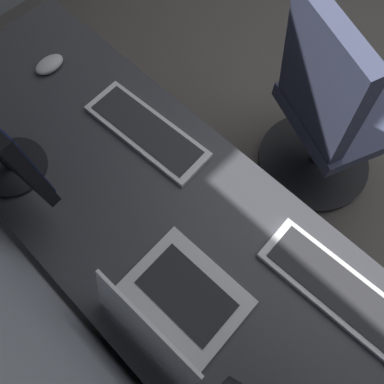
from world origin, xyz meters
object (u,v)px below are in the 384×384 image
at_px(drawer_pedestal, 206,298).
at_px(laptop_leftmost, 171,308).
at_px(keyboard_spare, 147,131).
at_px(keyboard_main, 337,288).
at_px(mouse_main, 49,64).
at_px(office_chair, 328,118).

bearing_deg(drawer_pedestal, laptop_leftmost, 82.18).
bearing_deg(keyboard_spare, keyboard_main, -178.52).
height_order(drawer_pedestal, keyboard_spare, keyboard_spare).
xyz_separation_m(drawer_pedestal, keyboard_spare, (0.46, -0.19, 0.39)).
bearing_deg(laptop_leftmost, mouse_main, -17.14).
relative_size(keyboard_main, office_chair, 0.44).
bearing_deg(keyboard_main, keyboard_spare, 1.48).
height_order(laptop_leftmost, keyboard_main, laptop_leftmost).
bearing_deg(keyboard_spare, office_chair, -116.38).
xyz_separation_m(drawer_pedestal, mouse_main, (0.88, -0.14, 0.40)).
bearing_deg(keyboard_main, office_chair, -59.32).
bearing_deg(mouse_main, laptop_leftmost, 162.86).
bearing_deg(drawer_pedestal, keyboard_main, -140.10).
bearing_deg(laptop_leftmost, keyboard_main, -128.44).
xyz_separation_m(keyboard_spare, office_chair, (-0.33, -0.66, -0.28)).
bearing_deg(keyboard_spare, drawer_pedestal, 157.29).
distance_m(drawer_pedestal, mouse_main, 0.98).
height_order(laptop_leftmost, mouse_main, laptop_leftmost).
bearing_deg(mouse_main, keyboard_spare, -172.93).
xyz_separation_m(mouse_main, office_chair, (-0.75, -0.71, -0.29)).
bearing_deg(office_chair, keyboard_main, 120.68).
distance_m(drawer_pedestal, keyboard_main, 0.51).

